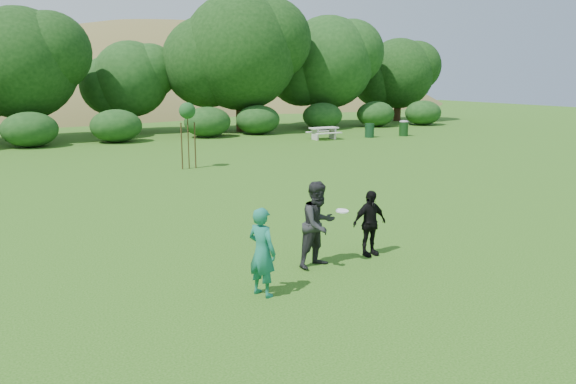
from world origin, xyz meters
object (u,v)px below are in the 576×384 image
(sapling, at_px, (187,113))
(trash_can_lidded, at_px, (404,128))
(trash_can_near, at_px, (370,130))
(picnic_table, at_px, (324,131))
(player_black, at_px, (370,223))
(player_grey, at_px, (318,224))
(player_teal, at_px, (262,252))

(sapling, xyz_separation_m, trash_can_lidded, (16.95, 5.85, -1.88))
(trash_can_near, height_order, picnic_table, trash_can_near)
(player_black, relative_size, trash_can_lidded, 1.42)
(trash_can_near, bearing_deg, sapling, -156.62)
(player_grey, xyz_separation_m, sapling, (1.83, 13.49, 1.50))
(player_teal, bearing_deg, player_black, -94.65)
(player_grey, relative_size, trash_can_lidded, 1.75)
(player_teal, bearing_deg, trash_can_near, -62.56)
(player_grey, height_order, trash_can_near, player_grey)
(player_black, xyz_separation_m, trash_can_near, (14.85, 19.64, -0.29))
(trash_can_near, bearing_deg, player_grey, -129.47)
(trash_can_near, relative_size, picnic_table, 0.50)
(player_black, bearing_deg, picnic_table, 59.39)
(player_grey, distance_m, picnic_table, 24.03)
(player_teal, xyz_separation_m, player_grey, (1.75, 0.86, 0.09))
(player_black, bearing_deg, player_grey, -177.14)
(player_grey, height_order, picnic_table, player_grey)
(player_teal, xyz_separation_m, trash_can_near, (17.99, 20.59, -0.38))
(player_grey, distance_m, trash_can_lidded, 26.96)
(trash_can_lidded, bearing_deg, player_teal, -135.44)
(player_teal, bearing_deg, sapling, -35.40)
(player_grey, bearing_deg, player_teal, -167.33)
(picnic_table, bearing_deg, player_black, -120.04)
(trash_can_near, xyz_separation_m, picnic_table, (-3.22, 0.47, 0.07))
(picnic_table, bearing_deg, player_grey, -122.83)
(player_black, bearing_deg, player_teal, -163.81)
(trash_can_near, height_order, sapling, sapling)
(player_grey, bearing_deg, picnic_table, 43.55)
(trash_can_lidded, bearing_deg, sapling, -160.95)
(trash_can_near, relative_size, trash_can_lidded, 0.86)
(player_teal, distance_m, player_grey, 1.95)
(player_teal, height_order, player_grey, player_grey)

